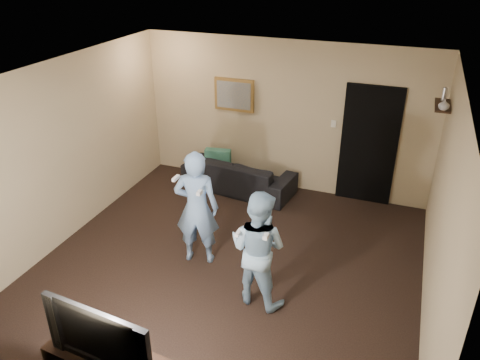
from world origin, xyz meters
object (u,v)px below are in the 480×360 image
at_px(wii_player_left, 197,208).
at_px(wii_player_right, 258,248).
at_px(television, 106,330).
at_px(sofa, 239,174).

height_order(wii_player_left, wii_player_right, wii_player_left).
relative_size(wii_player_left, wii_player_right, 1.09).
bearing_deg(television, sofa, 100.10).
distance_m(television, wii_player_left, 2.28).
bearing_deg(sofa, wii_player_left, 103.33).
relative_size(sofa, wii_player_right, 1.32).
xyz_separation_m(sofa, television, (0.40, -4.41, 0.53)).
xyz_separation_m(sofa, wii_player_left, (0.22, -2.13, 0.53)).
xyz_separation_m(wii_player_left, wii_player_right, (1.02, -0.48, -0.07)).
bearing_deg(wii_player_left, television, -85.53).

